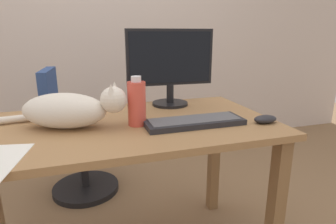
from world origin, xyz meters
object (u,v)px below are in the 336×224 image
object	(u,v)px
office_chair	(75,142)
keyboard	(194,122)
cat	(70,109)
monitor	(170,65)
computer_mouse	(265,119)
water_bottle	(137,103)

from	to	relation	value
office_chair	keyboard	xyz separation A→B (m)	(0.54, -0.92, 0.38)
office_chair	cat	size ratio (longest dim) A/B	1.60
monitor	computer_mouse	bearing A→B (deg)	-55.76
cat	computer_mouse	bearing A→B (deg)	-13.24
keyboard	water_bottle	bearing A→B (deg)	162.74
cat	office_chair	bearing A→B (deg)	91.18
monitor	keyboard	distance (m)	0.43
computer_mouse	office_chair	bearing A→B (deg)	130.74
monitor	water_bottle	distance (m)	0.41
office_chair	water_bottle	bearing A→B (deg)	-70.68
monitor	water_bottle	size ratio (longest dim) A/B	2.22
office_chair	water_bottle	world-z (taller)	water_bottle
monitor	computer_mouse	size ratio (longest dim) A/B	4.37
monitor	keyboard	world-z (taller)	monitor
computer_mouse	cat	bearing A→B (deg)	166.76
monitor	keyboard	xyz separation A→B (m)	(-0.01, -0.38, -0.21)
keyboard	water_bottle	size ratio (longest dim) A/B	2.04
office_chair	cat	xyz separation A→B (m)	(0.02, -0.79, 0.44)
office_chair	keyboard	distance (m)	1.13
keyboard	cat	xyz separation A→B (m)	(-0.52, 0.12, 0.07)
cat	water_bottle	world-z (taller)	water_bottle
monitor	cat	size ratio (longest dim) A/B	0.84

